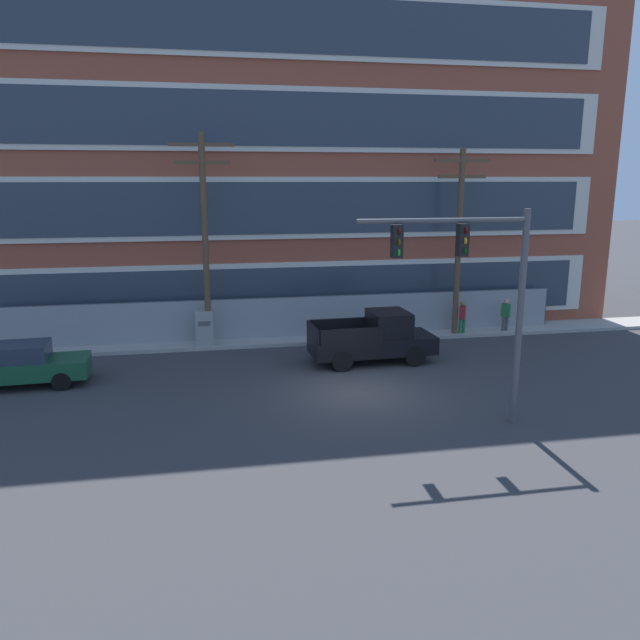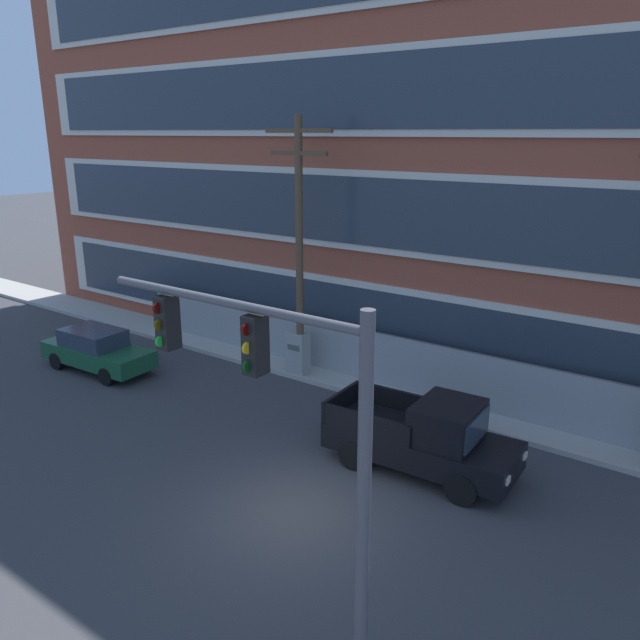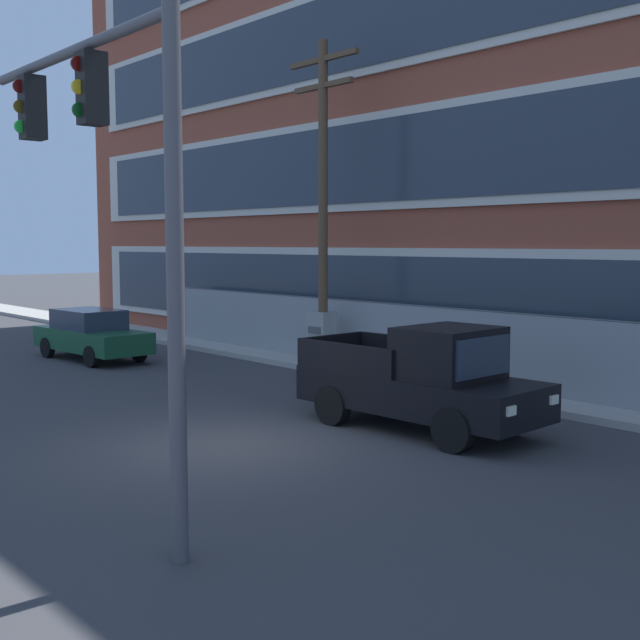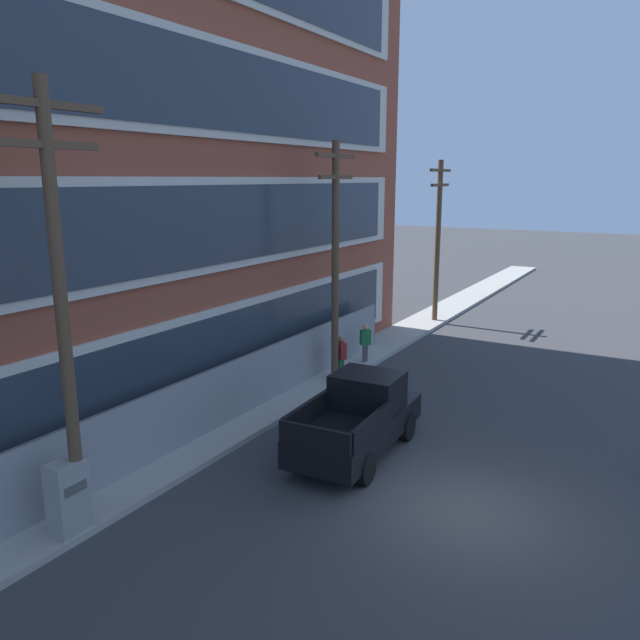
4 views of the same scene
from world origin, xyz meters
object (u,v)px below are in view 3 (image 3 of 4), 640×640
Objects in this scene: traffic_signal_mast at (113,170)px; electrical_cabinet at (321,342)px; sedan_dark_green at (91,334)px; pickup_truck_black at (424,382)px; utility_pole_near_corner at (323,191)px.

traffic_signal_mast is 3.75× the size of electrical_cabinet.
electrical_cabinet is at bearing 30.60° from sedan_dark_green.
pickup_truck_black is at bearing 98.33° from traffic_signal_mast.
utility_pole_near_corner is (6.66, 3.73, 4.24)m from sedan_dark_green.
electrical_cabinet reaches higher than sedan_dark_green.
traffic_signal_mast is 13.28m from electrical_cabinet.
pickup_truck_black is (-1.01, 6.92, -3.53)m from traffic_signal_mast.
sedan_dark_green is 7.52m from electrical_cabinet.
traffic_signal_mast reaches higher than sedan_dark_green.
electrical_cabinet is at bearing 154.00° from pickup_truck_black.
pickup_truck_black is at bearing -25.95° from utility_pole_near_corner.
electrical_cabinet is (-6.69, 3.27, -0.11)m from pickup_truck_black.
traffic_signal_mast reaches higher than pickup_truck_black.
sedan_dark_green is 2.72× the size of electrical_cabinet.
pickup_truck_black is 8.31m from utility_pole_near_corner.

